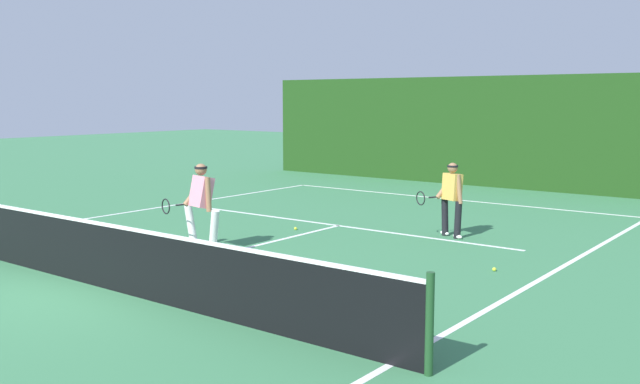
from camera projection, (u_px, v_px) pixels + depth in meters
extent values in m
plane|color=#39794D|center=(94.00, 285.00, 10.68)|extent=(80.00, 80.00, 0.00)
cube|color=white|center=(448.00, 199.00, 19.92)|extent=(10.63, 0.10, 0.01)
cube|color=white|center=(390.00, 365.00, 7.48)|extent=(0.10, 23.46, 0.01)
cube|color=white|center=(338.00, 226.00, 15.72)|extent=(8.67, 0.10, 0.01)
cube|color=white|center=(239.00, 250.00, 13.20)|extent=(0.10, 6.40, 0.01)
cylinder|color=#1E4723|center=(430.00, 324.00, 7.13)|extent=(0.09, 0.09, 1.09)
cube|color=black|center=(92.00, 255.00, 10.62)|extent=(11.47, 0.02, 0.96)
cube|color=white|center=(91.00, 222.00, 10.55)|extent=(11.47, 0.03, 0.05)
cylinder|color=silver|center=(214.00, 232.00, 12.78)|extent=(0.31, 0.20, 0.84)
cylinder|color=silver|center=(191.00, 226.00, 13.38)|extent=(0.38, 0.22, 0.84)
ellipsoid|color=white|center=(214.00, 252.00, 12.83)|extent=(0.28, 0.16, 0.09)
ellipsoid|color=white|center=(192.00, 245.00, 13.43)|extent=(0.28, 0.16, 0.09)
cube|color=pink|center=(201.00, 192.00, 12.99)|extent=(0.49, 0.43, 0.62)
cylinder|color=#9E704C|center=(208.00, 195.00, 12.82)|extent=(0.16, 0.12, 0.64)
cylinder|color=#9E704C|center=(195.00, 192.00, 13.17)|extent=(0.20, 0.52, 0.53)
sphere|color=#9E704C|center=(201.00, 170.00, 12.94)|extent=(0.22, 0.22, 0.22)
cylinder|color=black|center=(201.00, 168.00, 12.93)|extent=(0.28, 0.28, 0.04)
cylinder|color=black|center=(182.00, 205.00, 13.08)|extent=(0.08, 0.26, 0.03)
torus|color=black|center=(166.00, 206.00, 12.85)|extent=(0.29, 0.08, 0.29)
cylinder|color=black|center=(458.00, 220.00, 14.21)|extent=(0.21, 0.20, 0.78)
cylinder|color=black|center=(445.00, 217.00, 14.58)|extent=(0.23, 0.20, 0.78)
ellipsoid|color=white|center=(457.00, 236.00, 14.26)|extent=(0.28, 0.21, 0.09)
ellipsoid|color=white|center=(445.00, 233.00, 14.62)|extent=(0.28, 0.21, 0.09)
cube|color=#E5B24C|center=(452.00, 187.00, 14.31)|extent=(0.46, 0.38, 0.55)
cylinder|color=#9E704C|center=(459.00, 189.00, 14.12)|extent=(0.21, 0.16, 0.60)
cylinder|color=#9E704C|center=(445.00, 187.00, 14.50)|extent=(0.28, 0.47, 0.50)
sphere|color=#9E704C|center=(453.00, 168.00, 14.26)|extent=(0.21, 0.21, 0.21)
cylinder|color=black|center=(453.00, 166.00, 14.25)|extent=(0.30, 0.30, 0.04)
cylinder|color=black|center=(434.00, 197.00, 14.46)|extent=(0.14, 0.25, 0.03)
torus|color=black|center=(421.00, 198.00, 14.30)|extent=(0.28, 0.14, 0.29)
sphere|color=#D1E033|center=(494.00, 269.00, 11.55)|extent=(0.07, 0.07, 0.07)
sphere|color=#D1E033|center=(296.00, 229.00, 15.19)|extent=(0.07, 0.07, 0.07)
cube|color=#1C4115|center=(498.00, 132.00, 22.33)|extent=(17.95, 0.12, 3.57)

